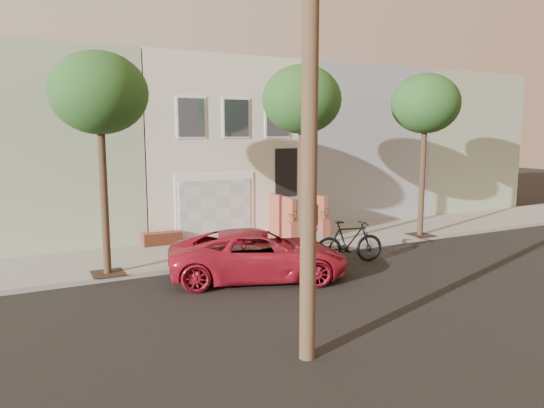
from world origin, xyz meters
name	(u,v)px	position (x,y,z in m)	size (l,w,h in m)	color
ground	(341,289)	(0.00, 0.00, 0.00)	(90.00, 90.00, 0.00)	black
sidewalk	(257,246)	(0.00, 5.35, 0.07)	(40.00, 3.70, 0.15)	gray
house_row	(202,144)	(0.00, 11.19, 3.64)	(33.10, 11.70, 7.00)	beige
tree_left	(99,94)	(-5.50, 3.90, 5.26)	(2.70, 2.57, 6.30)	#2D2116
tree_mid	(302,101)	(1.00, 3.90, 5.26)	(2.70, 2.57, 6.30)	#2D2116
tree_right	(425,105)	(6.50, 3.90, 5.26)	(2.70, 2.57, 6.30)	#2D2116
pickup_truck	(259,255)	(-1.58, 1.86, 0.72)	(2.38, 5.16, 1.43)	#A5172A
motorcycle	(349,242)	(1.78, 2.13, 0.70)	(0.66, 2.32, 1.40)	black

